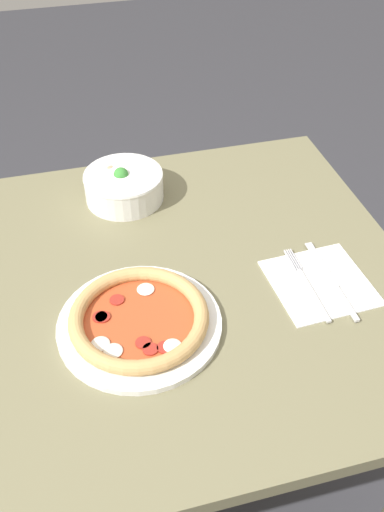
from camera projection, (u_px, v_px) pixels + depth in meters
name	position (u px, v px, depth m)	size (l,w,h in m)	color
ground_plane	(152.00, 485.00, 1.57)	(8.00, 8.00, 0.00)	#333338
dining_table	(137.00, 330.00, 1.14)	(1.06, 0.85, 0.77)	#706B4C
pizza	(139.00, 320.00, 0.97)	(0.28, 0.28, 0.04)	white
bowl	(124.00, 184.00, 1.24)	(0.17, 0.17, 0.08)	white
napkin	(320.00, 283.00, 1.06)	(0.19, 0.19, 0.00)	white
fork	(307.00, 285.00, 1.05)	(0.01, 0.20, 0.00)	silver
knife	(333.00, 283.00, 1.06)	(0.01, 0.21, 0.01)	silver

